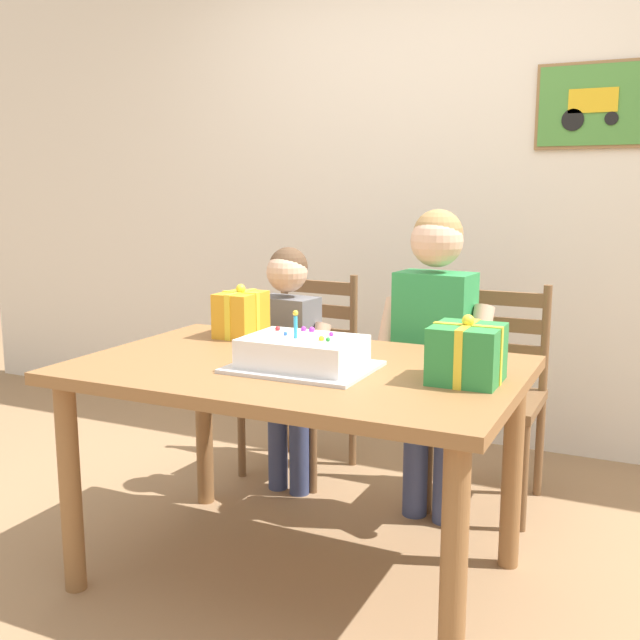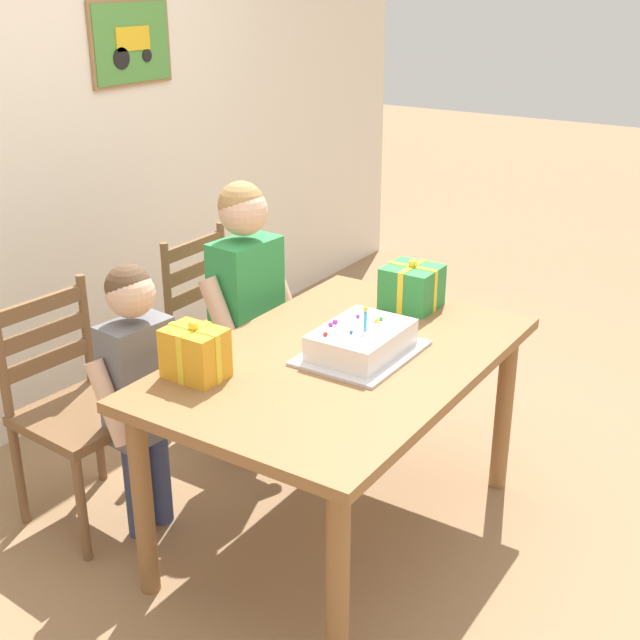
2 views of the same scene
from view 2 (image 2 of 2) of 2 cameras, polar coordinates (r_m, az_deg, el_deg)
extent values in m
plane|color=#997551|center=(3.36, 1.34, -14.09)|extent=(20.00, 20.00, 0.00)
cube|color=silver|center=(3.91, -20.11, 10.77)|extent=(6.40, 0.08, 2.60)
cube|color=olive|center=(4.28, -12.63, 17.78)|extent=(0.51, 0.02, 0.39)
cube|color=#4C8E3D|center=(4.27, -12.55, 17.78)|extent=(0.48, 0.01, 0.36)
cube|color=gold|center=(4.27, -12.51, 18.05)|extent=(0.22, 0.01, 0.11)
cylinder|color=black|center=(4.22, -13.25, 16.80)|extent=(0.10, 0.01, 0.10)
cylinder|color=black|center=(4.33, -11.60, 17.07)|extent=(0.06, 0.01, 0.06)
cube|color=olive|center=(2.99, 1.47, -2.77)|extent=(1.43, 0.93, 0.04)
cylinder|color=olive|center=(2.56, 1.20, -17.62)|extent=(0.07, 0.07, 0.71)
cylinder|color=olive|center=(3.52, 12.29, -5.98)|extent=(0.07, 0.07, 0.71)
cylinder|color=olive|center=(2.95, -11.85, -12.01)|extent=(0.07, 0.07, 0.71)
cylinder|color=olive|center=(3.82, 1.53, -3.10)|extent=(0.07, 0.07, 0.71)
cube|color=silver|center=(2.99, 2.80, -2.23)|extent=(0.44, 0.34, 0.01)
cube|color=white|center=(2.97, 2.82, -1.33)|extent=(0.36, 0.26, 0.09)
cylinder|color=#33ADE5|center=(2.91, 3.07, -0.08)|extent=(0.01, 0.01, 0.07)
sphere|color=yellow|center=(2.90, 3.09, 0.74)|extent=(0.02, 0.02, 0.02)
sphere|color=green|center=(3.01, 4.14, 0.09)|extent=(0.01, 0.01, 0.01)
sphere|color=blue|center=(2.90, 2.12, -0.82)|extent=(0.01, 0.01, 0.01)
sphere|color=purple|center=(2.98, 1.04, -0.12)|extent=(0.02, 0.02, 0.02)
sphere|color=yellow|center=(3.00, 3.86, -0.04)|extent=(0.02, 0.02, 0.02)
sphere|color=red|center=(2.88, 0.37, -0.96)|extent=(0.02, 0.02, 0.02)
sphere|color=purple|center=(3.03, 2.57, 0.25)|extent=(0.01, 0.01, 0.01)
sphere|color=purple|center=(2.95, 0.69, -0.33)|extent=(0.02, 0.02, 0.02)
cube|color=#2D8E42|center=(3.40, 6.21, 2.23)|extent=(0.20, 0.21, 0.17)
cube|color=yellow|center=(3.40, 6.21, 2.23)|extent=(0.20, 0.02, 0.18)
cube|color=yellow|center=(3.40, 6.21, 2.23)|extent=(0.02, 0.21, 0.18)
sphere|color=yellow|center=(3.37, 6.28, 3.82)|extent=(0.04, 0.04, 0.04)
cube|color=gold|center=(2.82, -8.42, -2.23)|extent=(0.15, 0.20, 0.17)
cube|color=yellow|center=(2.82, -8.42, -2.23)|extent=(0.15, 0.02, 0.18)
cube|color=yellow|center=(2.82, -8.42, -2.23)|extent=(0.02, 0.20, 0.18)
sphere|color=yellow|center=(2.78, -8.54, -0.36)|extent=(0.04, 0.04, 0.04)
cube|color=brown|center=(3.33, -15.62, -6.25)|extent=(0.45, 0.45, 0.04)
cylinder|color=brown|center=(3.41, -10.68, -9.54)|extent=(0.04, 0.04, 0.43)
cylinder|color=brown|center=(3.22, -15.76, -12.21)|extent=(0.04, 0.04, 0.43)
cylinder|color=brown|center=(3.67, -14.73, -7.48)|extent=(0.04, 0.04, 0.43)
cylinder|color=brown|center=(3.49, -19.63, -9.78)|extent=(0.04, 0.04, 0.43)
cylinder|color=brown|center=(3.46, -15.50, -0.57)|extent=(0.04, 0.04, 0.45)
cylinder|color=brown|center=(3.27, -20.71, -2.62)|extent=(0.04, 0.04, 0.45)
cube|color=brown|center=(3.39, -17.90, -2.61)|extent=(0.36, 0.05, 0.06)
cube|color=brown|center=(3.35, -18.12, -0.86)|extent=(0.36, 0.05, 0.06)
cube|color=brown|center=(3.31, -18.36, 0.93)|extent=(0.36, 0.05, 0.06)
cube|color=brown|center=(3.89, -6.06, -1.19)|extent=(0.42, 0.42, 0.04)
cylinder|color=brown|center=(4.02, -2.11, -3.96)|extent=(0.04, 0.04, 0.43)
cylinder|color=brown|center=(3.75, -5.48, -6.10)|extent=(0.04, 0.04, 0.43)
cylinder|color=brown|center=(4.23, -6.33, -2.68)|extent=(0.04, 0.04, 0.43)
cylinder|color=brown|center=(3.98, -9.79, -4.60)|extent=(0.04, 0.04, 0.43)
cylinder|color=brown|center=(4.05, -6.61, 3.48)|extent=(0.04, 0.04, 0.45)
cylinder|color=brown|center=(3.78, -10.26, 1.88)|extent=(0.04, 0.04, 0.45)
cube|color=brown|center=(3.94, -8.32, 1.79)|extent=(0.36, 0.02, 0.06)
cube|color=brown|center=(3.90, -8.41, 3.33)|extent=(0.36, 0.02, 0.06)
cube|color=brown|center=(3.86, -8.51, 4.91)|extent=(0.36, 0.02, 0.06)
cylinder|color=#38426B|center=(3.78, -4.06, -5.54)|extent=(0.10, 0.10, 0.47)
cylinder|color=#38426B|center=(3.69, -5.41, -6.27)|extent=(0.10, 0.10, 0.47)
cube|color=#2D934C|center=(3.53, -4.98, 1.26)|extent=(0.30, 0.20, 0.53)
cylinder|color=#E0B293|center=(3.64, -2.61, 1.70)|extent=(0.10, 0.23, 0.35)
cylinder|color=#E0B293|center=(3.39, -6.62, -0.04)|extent=(0.10, 0.23, 0.35)
sphere|color=#E0B293|center=(3.41, -5.20, 7.32)|extent=(0.20, 0.20, 0.20)
sphere|color=#A87F4C|center=(3.41, -5.34, 7.76)|extent=(0.19, 0.19, 0.19)
cylinder|color=#38426B|center=(3.37, -10.79, -10.29)|extent=(0.09, 0.09, 0.40)
cylinder|color=#38426B|center=(3.31, -12.28, -11.05)|extent=(0.09, 0.09, 0.40)
cube|color=slate|center=(3.13, -12.13, -4.02)|extent=(0.26, 0.18, 0.46)
cylinder|color=#E0B293|center=(3.20, -9.58, -3.48)|extent=(0.09, 0.20, 0.31)
cylinder|color=#E0B293|center=(3.03, -14.05, -5.45)|extent=(0.09, 0.20, 0.31)
sphere|color=#E0B293|center=(3.00, -12.65, 1.75)|extent=(0.17, 0.17, 0.17)
sphere|color=brown|center=(3.00, -12.81, 2.18)|extent=(0.16, 0.16, 0.16)
camera|label=1|loc=(3.50, 43.56, 4.91)|focal=41.42mm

